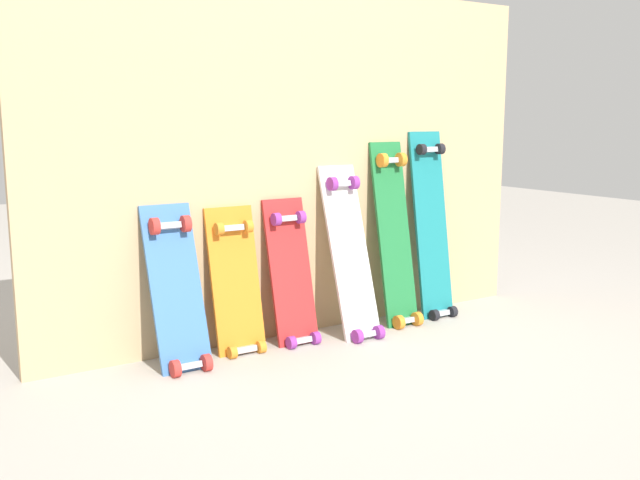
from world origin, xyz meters
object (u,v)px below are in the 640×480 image
object	(u,v)px
skateboard_white	(351,259)
skateboard_green	(395,241)
skateboard_red	(292,279)
skateboard_orange	(237,289)
skateboard_teal	(432,232)
skateboard_blue	(178,296)

from	to	relation	value
skateboard_white	skateboard_green	size ratio (longest dim) A/B	0.90
skateboard_white	skateboard_green	xyz separation A→B (m)	(0.28, 0.04, 0.05)
skateboard_red	skateboard_white	distance (m)	0.29
skateboard_orange	skateboard_teal	xyz separation A→B (m)	(1.06, -0.01, 0.15)
skateboard_teal	skateboard_green	bearing A→B (deg)	-176.38
skateboard_red	skateboard_teal	xyz separation A→B (m)	(0.80, 0.01, 0.14)
skateboard_green	skateboard_red	bearing A→B (deg)	179.11
skateboard_orange	skateboard_white	distance (m)	0.55
skateboard_red	skateboard_white	bearing A→B (deg)	-9.52
skateboard_orange	skateboard_red	size ratio (longest dim) A/B	0.97
skateboard_white	skateboard_teal	size ratio (longest dim) A/B	0.85
skateboard_red	skateboard_green	bearing A→B (deg)	-0.89
skateboard_red	skateboard_white	size ratio (longest dim) A/B	0.84
skateboard_red	skateboard_orange	bearing A→B (deg)	177.10
skateboard_blue	skateboard_teal	bearing A→B (deg)	1.68
skateboard_orange	skateboard_teal	distance (m)	1.07
skateboard_green	skateboard_teal	world-z (taller)	skateboard_teal
skateboard_orange	skateboard_teal	world-z (taller)	skateboard_teal
skateboard_orange	skateboard_red	xyz separation A→B (m)	(0.26, -0.01, 0.01)
skateboard_red	skateboard_green	world-z (taller)	skateboard_green
skateboard_green	skateboard_teal	xyz separation A→B (m)	(0.24, 0.02, 0.02)
skateboard_orange	skateboard_teal	bearing A→B (deg)	-0.36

